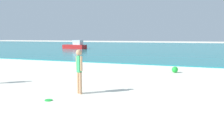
% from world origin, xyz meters
% --- Properties ---
extents(water, '(160.00, 60.00, 0.06)m').
position_xyz_m(water, '(0.00, 43.68, 0.03)').
color(water, teal).
rests_on(water, ground).
extents(person_standing, '(0.33, 0.22, 1.59)m').
position_xyz_m(person_standing, '(-0.75, 4.59, 0.90)').
color(person_standing, tan).
rests_on(person_standing, ground).
extents(frisbee, '(0.25, 0.25, 0.03)m').
position_xyz_m(frisbee, '(-1.25, 3.45, 0.01)').
color(frisbee, green).
rests_on(frisbee, ground).
extents(boat_near, '(4.29, 2.02, 1.40)m').
position_xyz_m(boat_near, '(-15.68, 30.28, 0.54)').
color(boat_near, red).
rests_on(boat_near, water).
extents(beach_ball, '(0.35, 0.35, 0.35)m').
position_xyz_m(beach_ball, '(1.96, 10.80, 0.18)').
color(beach_ball, green).
rests_on(beach_ball, ground).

